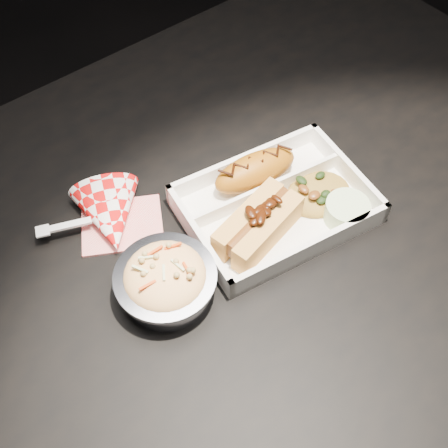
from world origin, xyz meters
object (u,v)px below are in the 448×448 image
(hotdog, at_px, (258,224))
(foil_coleslaw_cup, at_px, (166,280))
(food_tray, at_px, (275,207))
(napkin_fork, at_px, (111,217))
(fried_pastry, at_px, (255,171))
(dining_table, at_px, (237,239))

(hotdog, relative_size, foil_coleslaw_cup, 1.07)
(food_tray, xyz_separation_m, napkin_fork, (-0.19, 0.12, 0.01))
(food_tray, xyz_separation_m, hotdog, (-0.05, -0.02, 0.02))
(food_tray, xyz_separation_m, foil_coleslaw_cup, (-0.19, -0.01, 0.02))
(fried_pastry, xyz_separation_m, napkin_fork, (-0.20, 0.07, -0.02))
(napkin_fork, bearing_deg, food_tray, -10.53)
(dining_table, bearing_deg, hotdog, -107.14)
(dining_table, xyz_separation_m, fried_pastry, (0.04, 0.01, 0.12))
(hotdog, height_order, napkin_fork, napkin_fork)
(fried_pastry, distance_m, hotdog, 0.09)
(dining_table, relative_size, hotdog, 8.77)
(dining_table, bearing_deg, fried_pastry, 16.07)
(dining_table, distance_m, hotdog, 0.14)
(food_tray, relative_size, foil_coleslaw_cup, 2.17)
(food_tray, bearing_deg, fried_pastry, 90.00)
(hotdog, bearing_deg, napkin_fork, 122.84)
(food_tray, height_order, hotdog, hotdog)
(food_tray, bearing_deg, hotdog, -149.23)
(foil_coleslaw_cup, bearing_deg, dining_table, 18.34)
(food_tray, distance_m, napkin_fork, 0.23)
(fried_pastry, distance_m, napkin_fork, 0.21)
(dining_table, relative_size, napkin_fork, 6.86)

